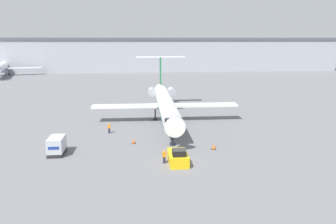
{
  "coord_description": "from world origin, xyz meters",
  "views": [
    {
      "loc": [
        -4.91,
        -36.13,
        14.36
      ],
      "look_at": [
        0.0,
        13.13,
        3.45
      ],
      "focal_mm": 35.0,
      "sensor_mm": 36.0,
      "label": 1
    }
  ],
  "objects_px": {
    "worker_by_wing": "(109,128)",
    "traffic_cone_left": "(134,141)",
    "worker_near_tug": "(164,156)",
    "luggage_cart": "(57,146)",
    "airplane_parked_far_left": "(2,67)",
    "traffic_cone_right": "(214,146)",
    "pushback_tug": "(178,157)",
    "airplane_main": "(165,102)"
  },
  "relations": [
    {
      "from": "worker_near_tug",
      "to": "pushback_tug",
      "type": "bearing_deg",
      "value": -4.67
    },
    {
      "from": "worker_by_wing",
      "to": "traffic_cone_right",
      "type": "height_order",
      "value": "worker_by_wing"
    },
    {
      "from": "traffic_cone_right",
      "to": "airplane_main",
      "type": "bearing_deg",
      "value": 107.35
    },
    {
      "from": "pushback_tug",
      "to": "worker_by_wing",
      "type": "height_order",
      "value": "pushback_tug"
    },
    {
      "from": "luggage_cart",
      "to": "traffic_cone_left",
      "type": "relative_size",
      "value": 4.28
    },
    {
      "from": "airplane_main",
      "to": "traffic_cone_right",
      "type": "relative_size",
      "value": 41.03
    },
    {
      "from": "worker_by_wing",
      "to": "luggage_cart",
      "type": "bearing_deg",
      "value": -122.91
    },
    {
      "from": "pushback_tug",
      "to": "airplane_parked_far_left",
      "type": "xyz_separation_m",
      "value": [
        -59.04,
        104.04,
        2.92
      ]
    },
    {
      "from": "luggage_cart",
      "to": "traffic_cone_left",
      "type": "height_order",
      "value": "luggage_cart"
    },
    {
      "from": "luggage_cart",
      "to": "worker_near_tug",
      "type": "distance_m",
      "value": 14.18
    },
    {
      "from": "traffic_cone_left",
      "to": "worker_by_wing",
      "type": "bearing_deg",
      "value": 124.2
    },
    {
      "from": "pushback_tug",
      "to": "airplane_parked_far_left",
      "type": "bearing_deg",
      "value": 119.58
    },
    {
      "from": "worker_near_tug",
      "to": "traffic_cone_left",
      "type": "bearing_deg",
      "value": 114.39
    },
    {
      "from": "worker_by_wing",
      "to": "traffic_cone_left",
      "type": "xyz_separation_m",
      "value": [
        3.83,
        -5.64,
        -0.49
      ]
    },
    {
      "from": "airplane_main",
      "to": "traffic_cone_right",
      "type": "xyz_separation_m",
      "value": [
        5.04,
        -16.14,
        -3.13
      ]
    },
    {
      "from": "airplane_main",
      "to": "pushback_tug",
      "type": "distance_m",
      "value": 20.92
    },
    {
      "from": "airplane_main",
      "to": "worker_by_wing",
      "type": "xyz_separation_m",
      "value": [
        -9.52,
        -6.9,
        -2.66
      ]
    },
    {
      "from": "luggage_cart",
      "to": "airplane_parked_far_left",
      "type": "relative_size",
      "value": 0.09
    },
    {
      "from": "airplane_main",
      "to": "pushback_tug",
      "type": "xyz_separation_m",
      "value": [
        -0.4,
        -20.74,
        -2.76
      ]
    },
    {
      "from": "worker_near_tug",
      "to": "traffic_cone_left",
      "type": "relative_size",
      "value": 2.18
    },
    {
      "from": "traffic_cone_right",
      "to": "airplane_parked_far_left",
      "type": "xyz_separation_m",
      "value": [
        -64.49,
        99.45,
        3.29
      ]
    },
    {
      "from": "traffic_cone_right",
      "to": "luggage_cart",
      "type": "bearing_deg",
      "value": 179.82
    },
    {
      "from": "airplane_parked_far_left",
      "to": "worker_near_tug",
      "type": "bearing_deg",
      "value": -61.07
    },
    {
      "from": "worker_by_wing",
      "to": "traffic_cone_right",
      "type": "xyz_separation_m",
      "value": [
        14.56,
        -9.25,
        -0.47
      ]
    },
    {
      "from": "traffic_cone_left",
      "to": "worker_near_tug",
      "type": "bearing_deg",
      "value": -65.61
    },
    {
      "from": "worker_by_wing",
      "to": "airplane_parked_far_left",
      "type": "distance_m",
      "value": 103.14
    },
    {
      "from": "worker_by_wing",
      "to": "worker_near_tug",
      "type": "bearing_deg",
      "value": -61.35
    },
    {
      "from": "traffic_cone_left",
      "to": "traffic_cone_right",
      "type": "xyz_separation_m",
      "value": [
        10.73,
        -3.61,
        0.02
      ]
    },
    {
      "from": "airplane_main",
      "to": "worker_near_tug",
      "type": "bearing_deg",
      "value": -95.62
    },
    {
      "from": "worker_by_wing",
      "to": "traffic_cone_left",
      "type": "bearing_deg",
      "value": -55.8
    },
    {
      "from": "airplane_main",
      "to": "luggage_cart",
      "type": "height_order",
      "value": "airplane_main"
    },
    {
      "from": "airplane_main",
      "to": "airplane_parked_far_left",
      "type": "distance_m",
      "value": 102.34
    },
    {
      "from": "pushback_tug",
      "to": "worker_by_wing",
      "type": "bearing_deg",
      "value": 123.36
    },
    {
      "from": "traffic_cone_left",
      "to": "traffic_cone_right",
      "type": "bearing_deg",
      "value": -18.58
    },
    {
      "from": "worker_near_tug",
      "to": "traffic_cone_right",
      "type": "distance_m",
      "value": 8.37
    },
    {
      "from": "pushback_tug",
      "to": "luggage_cart",
      "type": "relative_size",
      "value": 1.25
    },
    {
      "from": "worker_near_tug",
      "to": "traffic_cone_right",
      "type": "relative_size",
      "value": 2.09
    },
    {
      "from": "airplane_main",
      "to": "traffic_cone_right",
      "type": "distance_m",
      "value": 17.2
    },
    {
      "from": "airplane_main",
      "to": "worker_by_wing",
      "type": "distance_m",
      "value": 12.05
    },
    {
      "from": "worker_by_wing",
      "to": "airplane_parked_far_left",
      "type": "relative_size",
      "value": 0.04
    },
    {
      "from": "worker_near_tug",
      "to": "luggage_cart",
      "type": "bearing_deg",
      "value": 161.38
    },
    {
      "from": "pushback_tug",
      "to": "airplane_parked_far_left",
      "type": "distance_m",
      "value": 119.66
    }
  ]
}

